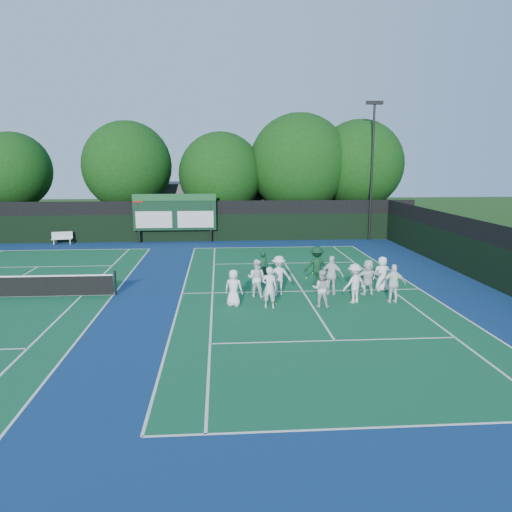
{
  "coord_description": "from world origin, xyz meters",
  "views": [
    {
      "loc": [
        -3.74,
        -20.86,
        5.85
      ],
      "look_at": [
        -2.0,
        3.0,
        1.3
      ],
      "focal_mm": 35.0,
      "sensor_mm": 36.0,
      "label": 1
    }
  ],
  "objects": [
    {
      "name": "player_back_3",
      "position": [
        2.78,
        0.28,
        0.79
      ],
      "size": [
        1.53,
        0.68,
        1.59
      ],
      "primitive_type": "imported",
      "rotation": [
        0.0,
        0.0,
        3.28
      ],
      "color": "white",
      "rests_on": "ground"
    },
    {
      "name": "ground",
      "position": [
        0.0,
        0.0,
        0.0
      ],
      "size": [
        120.0,
        120.0,
        0.0
      ],
      "primitive_type": "plane",
      "color": "#183A0F",
      "rests_on": "ground"
    },
    {
      "name": "tree_b",
      "position": [
        -10.78,
        19.58,
        5.32
      ],
      "size": [
        6.95,
        6.95,
        8.98
      ],
      "color": "#301E0D",
      "rests_on": "ground"
    },
    {
      "name": "player_front_4",
      "position": [
        3.48,
        -1.1,
        0.82
      ],
      "size": [
        1.01,
        0.52,
        1.64
      ],
      "primitive_type": "imported",
      "rotation": [
        0.0,
        0.0,
        3.01
      ],
      "color": "white",
      "rests_on": "ground"
    },
    {
      "name": "player_back_2",
      "position": [
        1.18,
        0.36,
        0.88
      ],
      "size": [
        1.12,
        0.77,
        1.76
      ],
      "primitive_type": "imported",
      "rotation": [
        0.0,
        0.0,
        2.78
      ],
      "color": "white",
      "rests_on": "ground"
    },
    {
      "name": "player_front_0",
      "position": [
        -3.22,
        -1.07,
        0.76
      ],
      "size": [
        0.86,
        0.69,
        1.53
      ],
      "primitive_type": "imported",
      "rotation": [
        0.0,
        0.0,
        2.82
      ],
      "color": "white",
      "rests_on": "ground"
    },
    {
      "name": "tennis_ball_3",
      "position": [
        -2.09,
        3.41,
        0.03
      ],
      "size": [
        0.07,
        0.07,
        0.07
      ],
      "primitive_type": "sphere",
      "color": "yellow",
      "rests_on": "ground"
    },
    {
      "name": "tennis_ball_1",
      "position": [
        0.6,
        3.56,
        0.03
      ],
      "size": [
        0.07,
        0.07,
        0.07
      ],
      "primitive_type": "sphere",
      "color": "yellow",
      "rests_on": "ground"
    },
    {
      "name": "player_front_1",
      "position": [
        -1.79,
        -1.48,
        0.86
      ],
      "size": [
        0.71,
        0.55,
        1.72
      ],
      "primitive_type": "imported",
      "rotation": [
        0.0,
        0.0,
        2.89
      ],
      "color": "silver",
      "rests_on": "ground"
    },
    {
      "name": "coach_right",
      "position": [
        0.85,
        2.14,
        0.94
      ],
      "size": [
        1.23,
        0.71,
        1.88
      ],
      "primitive_type": "imported",
      "rotation": [
        0.0,
        0.0,
        3.15
      ],
      "color": "#0E331A",
      "rests_on": "ground"
    },
    {
      "name": "court_apron",
      "position": [
        -6.0,
        1.0,
        0.0
      ],
      "size": [
        34.0,
        32.0,
        0.01
      ],
      "primitive_type": "cube",
      "color": "navy",
      "rests_on": "ground"
    },
    {
      "name": "player_back_0",
      "position": [
        -2.18,
        0.27,
        0.84
      ],
      "size": [
        1.0,
        0.91,
        1.67
      ],
      "primitive_type": "imported",
      "rotation": [
        0.0,
        0.0,
        2.73
      ],
      "color": "white",
      "rests_on": "ground"
    },
    {
      "name": "near_court",
      "position": [
        0.0,
        1.0,
        0.01
      ],
      "size": [
        11.05,
        23.85,
        0.01
      ],
      "color": "#11532D",
      "rests_on": "ground"
    },
    {
      "name": "player_back_4",
      "position": [
        3.61,
        0.83,
        0.8
      ],
      "size": [
        0.79,
        0.52,
        1.6
      ],
      "primitive_type": "imported",
      "rotation": [
        0.0,
        0.0,
        3.12
      ],
      "color": "white",
      "rests_on": "ground"
    },
    {
      "name": "back_fence",
      "position": [
        -6.0,
        16.0,
        1.36
      ],
      "size": [
        34.0,
        0.08,
        3.0
      ],
      "color": "black",
      "rests_on": "ground"
    },
    {
      "name": "tree_d",
      "position": [
        2.84,
        19.58,
        5.46
      ],
      "size": [
        8.01,
        8.01,
        9.67
      ],
      "color": "#301E0D",
      "rests_on": "ground"
    },
    {
      "name": "tree_e",
      "position": [
        7.75,
        19.58,
        5.43
      ],
      "size": [
        7.16,
        7.16,
        9.19
      ],
      "color": "#301E0D",
      "rests_on": "ground"
    },
    {
      "name": "scoreboard",
      "position": [
        -7.01,
        15.59,
        2.19
      ],
      "size": [
        6.0,
        0.21,
        3.55
      ],
      "color": "black",
      "rests_on": "ground"
    },
    {
      "name": "player_back_1",
      "position": [
        -1.16,
        0.63,
        0.87
      ],
      "size": [
        1.16,
        0.72,
        1.74
      ],
      "primitive_type": "imported",
      "rotation": [
        0.0,
        0.0,
        3.08
      ],
      "color": "silver",
      "rests_on": "ground"
    },
    {
      "name": "bench",
      "position": [
        -15.04,
        15.37,
        0.48
      ],
      "size": [
        1.46,
        0.69,
        0.89
      ],
      "color": "silver",
      "rests_on": "ground"
    },
    {
      "name": "player_front_3",
      "position": [
        1.83,
        -0.97,
        0.84
      ],
      "size": [
        1.24,
        1.01,
        1.67
      ],
      "primitive_type": "imported",
      "rotation": [
        0.0,
        0.0,
        3.57
      ],
      "color": "white",
      "rests_on": "ground"
    },
    {
      "name": "clubhouse",
      "position": [
        -2.0,
        24.0,
        2.0
      ],
      "size": [
        18.0,
        6.0,
        4.0
      ],
      "primitive_type": "cube",
      "color": "#515156",
      "rests_on": "ground"
    },
    {
      "name": "tennis_ball_5",
      "position": [
        2.09,
        -0.03,
        0.03
      ],
      "size": [
        0.07,
        0.07,
        0.07
      ],
      "primitive_type": "sphere",
      "color": "yellow",
      "rests_on": "ground"
    },
    {
      "name": "tennis_ball_0",
      "position": [
        -1.48,
        -1.0,
        0.03
      ],
      "size": [
        0.07,
        0.07,
        0.07
      ],
      "primitive_type": "sphere",
      "color": "yellow",
      "rests_on": "ground"
    },
    {
      "name": "player_front_2",
      "position": [
        0.33,
        -1.46,
        0.77
      ],
      "size": [
        0.87,
        0.76,
        1.53
      ],
      "primitive_type": "imported",
      "rotation": [
        0.0,
        0.0,
        2.88
      ],
      "color": "silver",
      "rests_on": "ground"
    },
    {
      "name": "light_pole_right",
      "position": [
        7.5,
        15.7,
        6.3
      ],
      "size": [
        1.2,
        0.3,
        10.12
      ],
      "color": "black",
      "rests_on": "ground"
    },
    {
      "name": "divider_fence_right",
      "position": [
        9.0,
        1.0,
        1.36
      ],
      "size": [
        0.08,
        32.0,
        3.0
      ],
      "color": "black",
      "rests_on": "ground"
    },
    {
      "name": "coach_left",
      "position": [
        -1.7,
        2.62,
        0.81
      ],
      "size": [
        0.65,
        0.49,
        1.62
      ],
      "primitive_type": "imported",
      "rotation": [
        0.0,
        0.0,
        2.96
      ],
      "color": "#0E361E",
      "rests_on": "ground"
    },
    {
      "name": "tree_a",
      "position": [
        -19.54,
        19.58,
        4.99
      ],
      "size": [
        5.92,
        5.92,
        8.11
      ],
      "color": "#301E0D",
      "rests_on": "ground"
    },
    {
      "name": "tree_c",
      "position": [
        -3.46,
        19.58,
        4.67
      ],
      "size": [
        6.68,
        6.68,
        8.18
      ],
      "color": "#301E0D",
      "rests_on": "ground"
    },
    {
      "name": "tennis_ball_4",
      "position": [
        1.12,
        4.59,
        0.03
      ],
      "size": [
        0.07,
        0.07,
        0.07
      ],
      "primitive_type": "sphere",
      "color": "yellow",
      "rests_on": "ground"
    }
  ]
}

